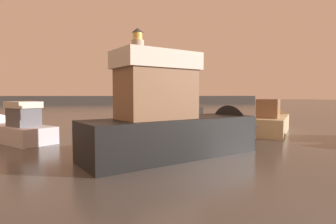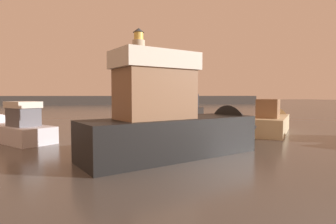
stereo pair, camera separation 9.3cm
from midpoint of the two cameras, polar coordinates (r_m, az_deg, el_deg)
The scene contains 7 objects.
ground_plane at distance 37.74m, azimuth -3.97°, elevation -0.13°, with size 220.00×220.00×0.00m, color #4C4742.
breakwater at distance 72.42m, azimuth -7.45°, elevation 2.43°, with size 67.60×5.09×2.20m, color #423F3D.
lighthouse at distance 73.01m, azimuth -6.00°, elevation 9.81°, with size 3.20×3.20×17.44m.
motorboat_1 at distance 19.48m, azimuth 20.64°, elevation -1.77°, with size 5.93×6.89×2.50m.
motorboat_2 at distance 11.11m, azimuth 3.96°, elevation -2.15°, with size 8.80×5.42×4.22m.
motorboat_3 at distance 17.03m, azimuth -29.78°, elevation -2.98°, with size 5.38×5.68×2.44m.
motorboat_4 at distance 23.77m, azimuth 3.67°, elevation -0.30°, with size 5.12×7.40×2.75m.
Camera 2 is at (-4.68, -2.48, 2.36)m, focal length 29.61 mm.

